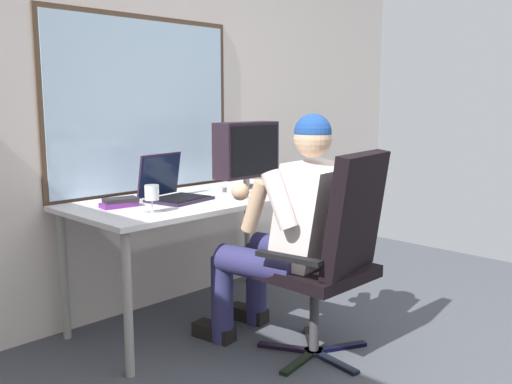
# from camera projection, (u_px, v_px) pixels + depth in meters

# --- Properties ---
(wall_rear) EXTENTS (4.87, 0.08, 2.54)m
(wall_rear) POSITION_uv_depth(u_px,v_px,m) (163.00, 105.00, 3.52)
(wall_rear) COLOR silver
(wall_rear) RESTS_ON ground
(desk) EXTENTS (1.52, 0.75, 0.74)m
(desk) POSITION_uv_depth(u_px,v_px,m) (199.00, 209.00, 3.27)
(desk) COLOR #98978F
(desk) RESTS_ON ground
(office_chair) EXTENTS (0.62, 0.60, 1.05)m
(office_chair) POSITION_uv_depth(u_px,v_px,m) (336.00, 247.00, 2.75)
(office_chair) COLOR black
(office_chair) RESTS_ON ground
(person_seated) EXTENTS (0.58, 0.83, 1.23)m
(person_seated) POSITION_uv_depth(u_px,v_px,m) (289.00, 228.00, 2.90)
(person_seated) COLOR navy
(person_seated) RESTS_ON ground
(crt_monitor) EXTENTS (0.45, 0.23, 0.42)m
(crt_monitor) POSITION_uv_depth(u_px,v_px,m) (247.00, 151.00, 3.47)
(crt_monitor) COLOR beige
(crt_monitor) RESTS_ON desk
(laptop) EXTENTS (0.36, 0.35, 0.26)m
(laptop) POSITION_uv_depth(u_px,v_px,m) (170.00, 188.00, 3.17)
(laptop) COLOR #231930
(laptop) RESTS_ON desk
(wine_glass) EXTENTS (0.08, 0.08, 0.14)m
(wine_glass) POSITION_uv_depth(u_px,v_px,m) (152.00, 194.00, 2.79)
(wine_glass) COLOR silver
(wine_glass) RESTS_ON desk
(book_stack) EXTENTS (0.21, 0.13, 0.05)m
(book_stack) POSITION_uv_depth(u_px,v_px,m) (120.00, 203.00, 2.95)
(book_stack) COLOR #68287E
(book_stack) RESTS_ON desk
(coffee_mug) EXTENTS (0.08, 0.08, 0.09)m
(coffee_mug) POSITION_uv_depth(u_px,v_px,m) (234.00, 192.00, 3.18)
(coffee_mug) COLOR silver
(coffee_mug) RESTS_ON desk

